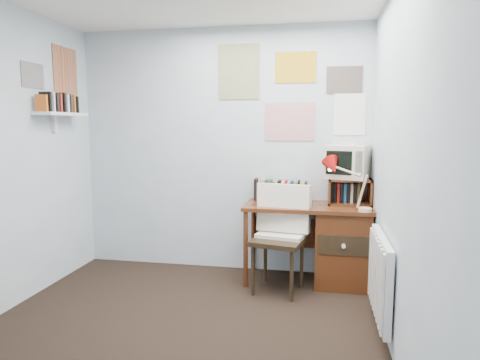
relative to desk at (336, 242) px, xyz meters
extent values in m
plane|color=black|center=(-1.17, -1.48, -0.41)|extent=(3.50, 3.50, 0.00)
cube|color=silver|center=(-1.17, 0.27, 0.84)|extent=(3.00, 0.02, 2.50)
cube|color=silver|center=(0.33, -1.48, 0.84)|extent=(0.02, 3.50, 2.50)
cube|color=#4E2511|center=(-0.27, 0.00, 0.34)|extent=(1.20, 0.55, 0.03)
cube|color=#4E2511|center=(0.06, 0.00, -0.04)|extent=(0.50, 0.50, 0.72)
cylinder|color=#4E2511|center=(-0.83, -0.24, -0.04)|extent=(0.04, 0.04, 0.72)
cylinder|color=#4E2511|center=(-0.83, 0.23, -0.04)|extent=(0.04, 0.04, 0.72)
cube|color=#4E2511|center=(-0.52, 0.25, 0.01)|extent=(0.64, 0.02, 0.30)
cube|color=black|center=(-0.52, -0.30, 0.07)|extent=(0.57, 0.56, 0.95)
cube|color=#B80F0C|center=(0.24, -0.22, 0.57)|extent=(0.30, 0.26, 0.42)
cube|color=#4E2511|center=(0.12, 0.11, 0.48)|extent=(0.40, 0.30, 0.25)
cube|color=beige|center=(0.10, 0.13, 0.78)|extent=(0.45, 0.43, 0.35)
cube|color=#4E2511|center=(-0.51, 0.18, 0.46)|extent=(0.60, 0.14, 0.22)
cube|color=white|center=(0.29, -0.93, 0.01)|extent=(0.09, 0.80, 0.60)
cube|color=white|center=(-2.57, -0.38, 1.21)|extent=(0.20, 0.62, 0.24)
cube|color=white|center=(-0.47, 0.26, 1.44)|extent=(1.20, 0.01, 0.90)
cube|color=white|center=(-2.67, -0.38, 1.59)|extent=(0.01, 0.70, 0.60)
camera|label=1|loc=(-0.17, -4.07, 1.12)|focal=32.00mm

